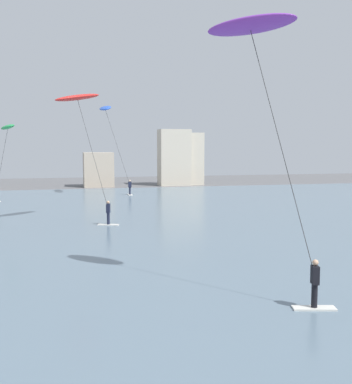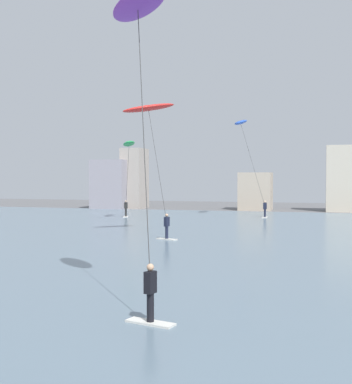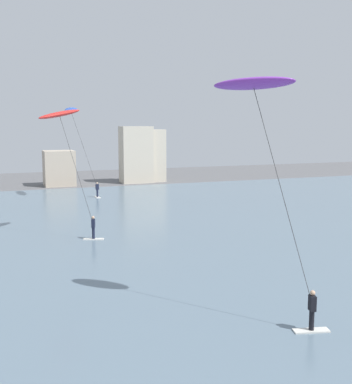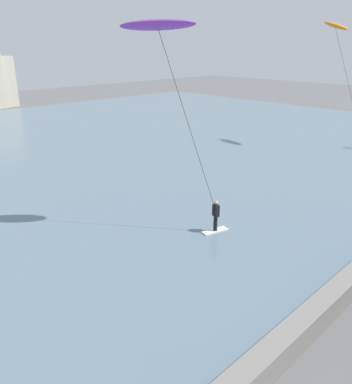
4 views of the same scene
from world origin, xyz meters
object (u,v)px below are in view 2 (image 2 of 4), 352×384
Objects in this scene: kitesurfer_red at (150,117)px; kitesurfer_green at (129,150)px; kitesurfer_purple at (139,26)px; kitesurfer_blue at (242,128)px.

kitesurfer_red is 1.24× the size of kitesurfer_green.
kitesurfer_red is 13.41m from kitesurfer_green.
kitesurfer_purple is 35.46m from kitesurfer_blue.
kitesurfer_red is at bearing -100.99° from kitesurfer_blue.
kitesurfer_green is (-9.60, -6.30, -2.33)m from kitesurfer_blue.
kitesurfer_blue is at bearing 33.29° from kitesurfer_green.
kitesurfer_purple is 1.35× the size of kitesurfer_green.
kitesurfer_red is at bearing -62.85° from kitesurfer_green.
kitesurfer_green is (-6.08, 11.85, -1.59)m from kitesurfer_red.
kitesurfer_green is at bearing 117.15° from kitesurfer_red.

